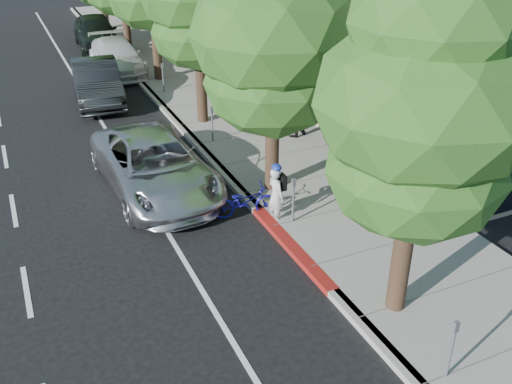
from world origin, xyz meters
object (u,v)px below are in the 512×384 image
street_tree_0 (423,107)px  pedestrian (296,112)px  silver_suv (154,165)px  dark_suv_far (96,32)px  cyclist (276,195)px  bicycle (245,201)px  street_tree_1 (274,38)px  white_pickup (117,57)px  dark_sedan (97,82)px

street_tree_0 → pedestrian: (2.50, 9.23, -3.55)m
silver_suv → dark_suv_far: 18.16m
street_tree_0 → cyclist: (-0.65, 4.41, -3.79)m
bicycle → dark_suv_far: 20.59m
street_tree_1 → bicycle: 4.40m
street_tree_1 → white_pickup: 14.88m
street_tree_1 → cyclist: bearing=-112.3°
street_tree_0 → dark_sedan: bearing=100.7°
dark_sedan → dark_suv_far: (1.70, 9.23, 0.06)m
street_tree_0 → cyclist: street_tree_0 is taller
white_pickup → dark_sedan: bearing=-111.6°
bicycle → pedestrian: size_ratio=1.01×
street_tree_1 → dark_sedan: size_ratio=1.43×
dark_sedan → white_pickup: bearing=72.1°
street_tree_1 → white_pickup: bearing=95.6°
dark_suv_far → silver_suv: bearing=-92.3°
silver_suv → pedestrian: (5.60, 1.73, 0.22)m
silver_suv → pedestrian: 5.86m
bicycle → street_tree_1: bearing=-40.4°
white_pickup → pedestrian: bearing=-69.0°
cyclist → dark_suv_far: bearing=-4.6°
silver_suv → white_pickup: size_ratio=1.11×
silver_suv → dark_sedan: bearing=87.8°
dark_suv_far → cyclist: bearing=-84.9°
bicycle → white_pickup: bearing=12.4°
street_tree_1 → dark_sedan: street_tree_1 is taller
pedestrian → street_tree_1: bearing=37.2°
street_tree_0 → cyclist: 5.86m
street_tree_1 → dark_suv_far: bearing=94.1°
pedestrian → white_pickup: bearing=-85.7°
bicycle → dark_suv_far: size_ratio=0.33×
bicycle → dark_sedan: size_ratio=0.35×
street_tree_0 → bicycle: size_ratio=4.08×
street_tree_0 → bicycle: bearing=104.6°
cyclist → pedestrian: 5.76m
bicycle → white_pickup: 15.33m
bicycle → dark_suv_far: (-0.10, 20.58, 0.44)m
street_tree_0 → pedestrian: bearing=74.9°
street_tree_1 → dark_sedan: bearing=106.7°
dark_sedan → pedestrian: size_ratio=2.91×
silver_suv → street_tree_0: bearing=-69.8°
white_pickup → pedestrian: 11.76m
cyclist → white_pickup: bearing=-3.9°
bicycle → silver_suv: size_ratio=0.30×
street_tree_0 → dark_suv_far: 25.88m
silver_suv → cyclist: bearing=-53.8°
pedestrian → bicycle: bearing=33.0°
street_tree_0 → dark_sedan: 17.06m
white_pickup → silver_suv: bearing=-95.9°
silver_suv → dark_sedan: size_ratio=1.14×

